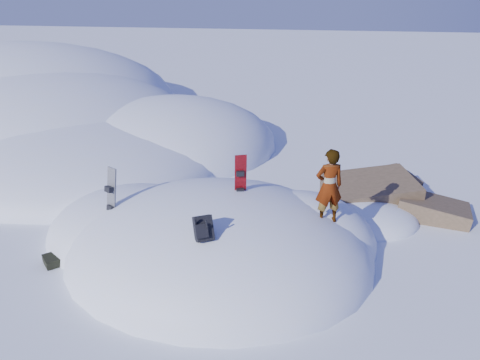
% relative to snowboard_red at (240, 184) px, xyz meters
% --- Properties ---
extents(ground, '(120.00, 120.00, 0.00)m').
position_rel_snowboard_red_xyz_m(ground, '(-0.43, -0.45, -1.63)').
color(ground, white).
rests_on(ground, ground).
extents(snow_mound, '(8.00, 6.00, 3.00)m').
position_rel_snowboard_red_xyz_m(snow_mound, '(-0.60, -0.21, -1.63)').
color(snow_mound, silver).
rests_on(snow_mound, ground).
extents(snow_ridge, '(21.50, 18.50, 6.40)m').
position_rel_snowboard_red_xyz_m(snow_ridge, '(-10.86, 9.40, -1.63)').
color(snow_ridge, silver).
rests_on(snow_ridge, ground).
extents(rock_outcrop, '(4.68, 4.41, 1.68)m').
position_rel_snowboard_red_xyz_m(rock_outcrop, '(3.29, 2.56, -1.62)').
color(rock_outcrop, brown).
rests_on(rock_outcrop, ground).
extents(snowboard_red, '(0.29, 0.23, 1.41)m').
position_rel_snowboard_red_xyz_m(snowboard_red, '(0.00, 0.00, 0.00)').
color(snowboard_red, '#B60913').
rests_on(snowboard_red, snow_mound).
extents(snowboard_dark, '(0.38, 0.37, 1.53)m').
position_rel_snowboard_red_xyz_m(snowboard_dark, '(-2.87, -0.57, -0.38)').
color(snowboard_dark, black).
rests_on(snowboard_dark, snow_mound).
extents(backpack, '(0.50, 0.56, 0.57)m').
position_rel_snowboard_red_xyz_m(backpack, '(-0.36, -1.95, -0.13)').
color(backpack, black).
rests_on(backpack, snow_mound).
extents(gear_pile, '(0.90, 0.79, 0.23)m').
position_rel_snowboard_red_xyz_m(gear_pile, '(-3.80, -1.33, -1.51)').
color(gear_pile, black).
rests_on(gear_pile, ground).
extents(person, '(0.70, 0.58, 1.64)m').
position_rel_snowboard_red_xyz_m(person, '(1.94, -0.30, 0.21)').
color(person, slate).
rests_on(person, snow_mound).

